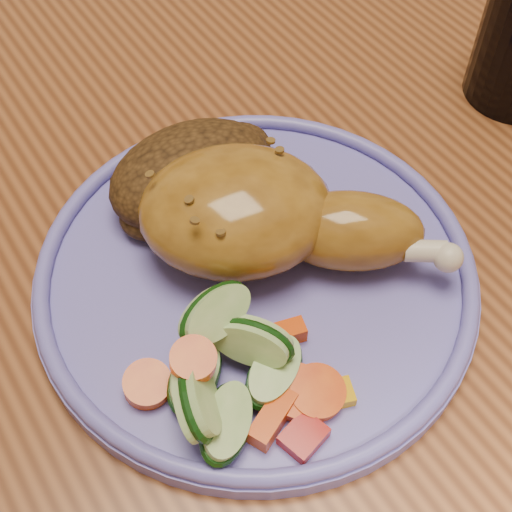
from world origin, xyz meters
name	(u,v)px	position (x,y,z in m)	size (l,w,h in m)	color
ground	(256,478)	(0.00, 0.00, 0.00)	(4.00, 4.00, 0.00)	#58301E
dining_table	(257,201)	(0.00, 0.00, 0.67)	(0.90, 1.40, 0.75)	brown
chair_far	(21,5)	(0.00, 0.63, 0.49)	(0.42, 0.42, 0.91)	#4C2D16
plate	(256,277)	(-0.08, -0.11, 0.76)	(0.27, 0.27, 0.01)	#6760C0
plate_rim	(256,266)	(-0.08, -0.11, 0.77)	(0.26, 0.26, 0.01)	#6760C0
chicken_leg	(264,216)	(-0.06, -0.10, 0.79)	(0.17, 0.17, 0.06)	#996820
rice_pilaf	(194,174)	(-0.07, -0.04, 0.78)	(0.12, 0.08, 0.05)	#412810
vegetable_pile	(235,375)	(-0.13, -0.17, 0.78)	(0.10, 0.11, 0.05)	#A50A05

